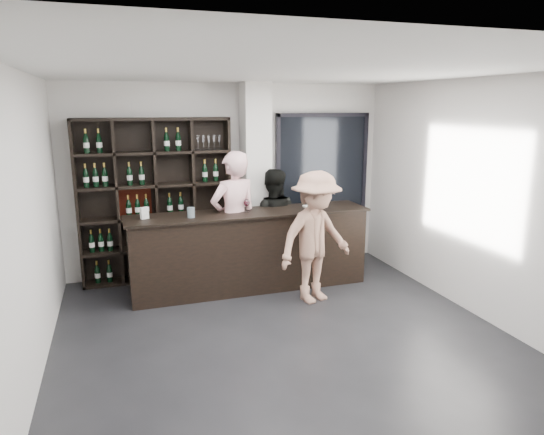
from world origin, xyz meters
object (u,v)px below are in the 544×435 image
object	(u,v)px
taster_black	(272,223)
customer	(315,238)
wine_shelf	(156,201)
tasting_counter	(250,250)
taster_pink	(234,221)

from	to	relation	value
taster_black	customer	xyz separation A→B (m)	(0.21, -1.18, 0.05)
customer	taster_black	bearing A→B (deg)	82.34
wine_shelf	tasting_counter	distance (m)	1.59
tasting_counter	taster_pink	distance (m)	0.48
taster_pink	customer	bearing A→B (deg)	121.84
tasting_counter	wine_shelf	bearing A→B (deg)	145.39
taster_pink	taster_black	xyz separation A→B (m)	(0.69, 0.38, -0.16)
wine_shelf	taster_black	world-z (taller)	wine_shelf
taster_pink	tasting_counter	bearing A→B (deg)	137.16
wine_shelf	tasting_counter	world-z (taller)	wine_shelf
taster_black	taster_pink	bearing A→B (deg)	49.33
wine_shelf	taster_pink	distance (m)	1.25
taster_pink	wine_shelf	bearing A→B (deg)	-52.09
taster_pink	customer	distance (m)	1.21
wine_shelf	customer	distance (m)	2.45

